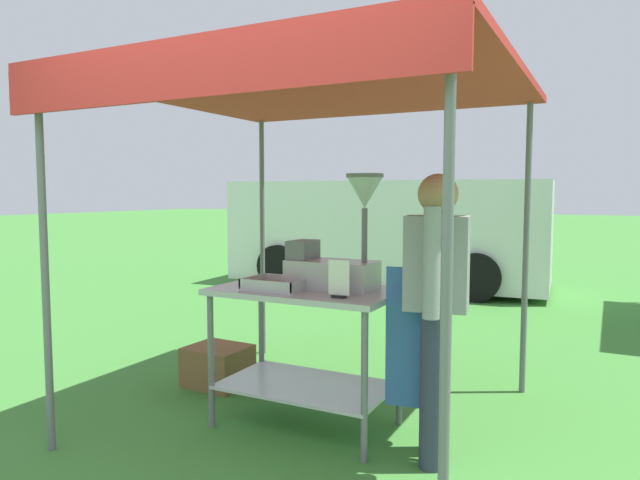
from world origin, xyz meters
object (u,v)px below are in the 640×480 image
object	(u,v)px
donut_cart	(306,326)
vendor	(435,302)
donut_fryer	(337,253)
van_white	(388,231)
stall_canopy	(313,94)
donut_tray	(277,286)
menu_sign	(339,282)
supply_crate	(218,366)

from	to	relation	value
donut_cart	vendor	xyz separation A→B (m)	(0.86, -0.09, 0.25)
donut_cart	donut_fryer	bearing A→B (deg)	19.76
donut_fryer	vendor	xyz separation A→B (m)	(0.67, -0.16, -0.23)
van_white	stall_canopy	bearing A→B (deg)	-74.49
donut_tray	menu_sign	bearing A→B (deg)	-11.10
donut_cart	donut_tray	distance (m)	0.32
donut_fryer	menu_sign	bearing A→B (deg)	-62.50
donut_tray	vendor	size ratio (longest dim) A/B	0.24
donut_cart	stall_canopy	bearing A→B (deg)	90.00
donut_cart	van_white	bearing A→B (deg)	105.26
stall_canopy	supply_crate	bearing A→B (deg)	164.52
donut_cart	supply_crate	world-z (taller)	donut_cart
menu_sign	stall_canopy	bearing A→B (deg)	137.93
menu_sign	supply_crate	world-z (taller)	menu_sign
vendor	supply_crate	size ratio (longest dim) A/B	3.43
donut_fryer	van_white	xyz separation A→B (m)	(-1.72, 5.56, -0.25)
menu_sign	vendor	xyz separation A→B (m)	(0.54, 0.11, -0.09)
donut_tray	supply_crate	distance (m)	1.23
supply_crate	donut_cart	bearing A→B (deg)	-20.62
menu_sign	vendor	bearing A→B (deg)	11.47
donut_tray	donut_fryer	distance (m)	0.43
donut_fryer	van_white	distance (m)	5.83
stall_canopy	menu_sign	distance (m)	1.22
donut_cart	donut_fryer	distance (m)	0.51
donut_tray	supply_crate	world-z (taller)	donut_tray
donut_tray	donut_cart	bearing A→B (deg)	34.14
donut_tray	donut_fryer	world-z (taller)	donut_fryer
stall_canopy	donut_cart	world-z (taller)	stall_canopy
stall_canopy	supply_crate	distance (m)	2.22
stall_canopy	vendor	size ratio (longest dim) A/B	1.57
menu_sign	van_white	xyz separation A→B (m)	(-1.86, 5.83, -0.11)
stall_canopy	donut_cart	xyz separation A→B (m)	(0.00, -0.10, -1.47)
stall_canopy	van_white	xyz separation A→B (m)	(-1.54, 5.53, -1.25)
donut_cart	vendor	bearing A→B (deg)	-5.79
donut_cart	vendor	size ratio (longest dim) A/B	0.72
donut_cart	van_white	distance (m)	5.84
donut_cart	donut_tray	bearing A→B (deg)	-145.86
menu_sign	van_white	distance (m)	6.12
stall_canopy	donut_cart	distance (m)	1.48
donut_fryer	vendor	bearing A→B (deg)	-12.97
menu_sign	supply_crate	distance (m)	1.66
donut_fryer	vendor	world-z (taller)	donut_fryer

